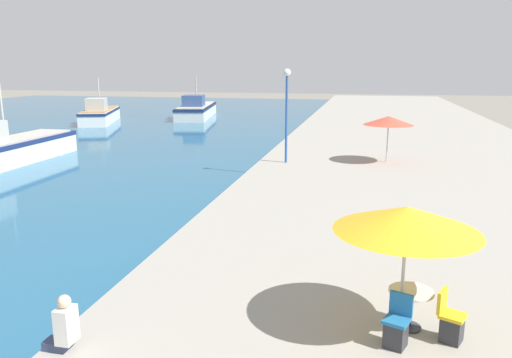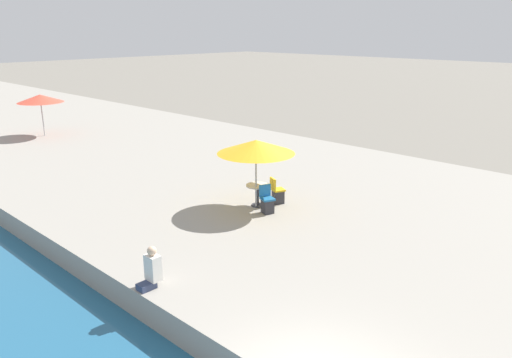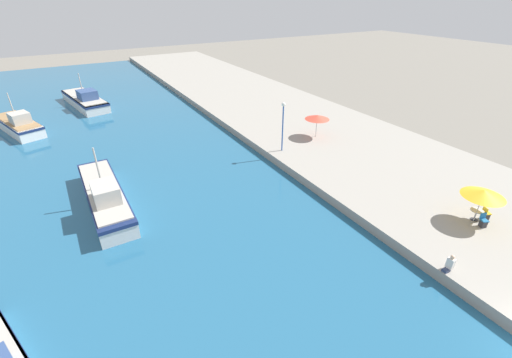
# 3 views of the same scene
# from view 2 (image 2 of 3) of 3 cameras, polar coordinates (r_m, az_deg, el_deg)

# --- Properties ---
(cafe_umbrella_pink) EXTENTS (2.56, 2.56, 2.32)m
(cafe_umbrella_pink) POSITION_cam_2_polar(r_m,az_deg,el_deg) (16.18, 0.00, 3.71)
(cafe_umbrella_pink) COLOR #B7B7B7
(cafe_umbrella_pink) RESTS_ON quay_promenade
(cafe_umbrella_white) EXTENTS (2.45, 2.45, 2.29)m
(cafe_umbrella_white) POSITION_cam_2_polar(r_m,az_deg,el_deg) (30.11, -23.44, 8.44)
(cafe_umbrella_white) COLOR #B7B7B7
(cafe_umbrella_white) RESTS_ON quay_promenade
(cafe_table) EXTENTS (0.80, 0.80, 0.74)m
(cafe_table) POSITION_cam_2_polar(r_m,az_deg,el_deg) (16.78, 0.21, -1.35)
(cafe_table) COLOR #333338
(cafe_table) RESTS_ON quay_promenade
(cafe_chair_left) EXTENTS (0.56, 0.54, 0.91)m
(cafe_chair_left) POSITION_cam_2_polar(r_m,az_deg,el_deg) (17.11, 2.46, -1.73)
(cafe_chair_left) COLOR #2D2D33
(cafe_chair_left) RESTS_ON quay_promenade
(cafe_chair_right) EXTENTS (0.53, 0.55, 0.91)m
(cafe_chair_right) POSITION_cam_2_polar(r_m,az_deg,el_deg) (16.23, 1.29, -2.78)
(cafe_chair_right) COLOR #2D2D33
(cafe_chair_right) RESTS_ON quay_promenade
(person_at_quay) EXTENTS (0.54, 0.36, 1.01)m
(person_at_quay) POSITION_cam_2_polar(r_m,az_deg,el_deg) (11.95, -11.86, -10.07)
(person_at_quay) COLOR #333D5B
(person_at_quay) RESTS_ON quay_promenade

